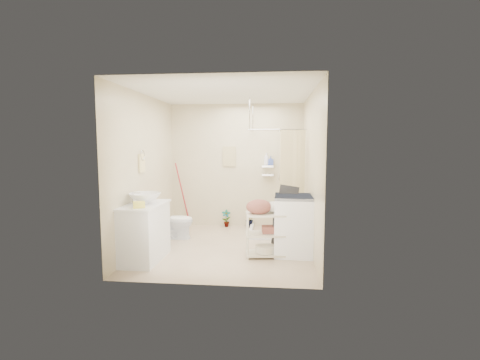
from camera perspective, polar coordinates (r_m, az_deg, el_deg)
The scene contains 23 objects.
floor at distance 6.07m, azimuth -2.21°, elevation -10.99°, with size 3.20×3.20×0.00m, color #C5B093.
ceiling at distance 5.86m, azimuth -2.32°, elevation 14.12°, with size 2.80×3.20×0.04m, color silver.
wall_back at distance 7.41m, azimuth -0.59°, elevation 2.34°, with size 2.80×0.04×2.60m, color beige.
wall_front at distance 4.25m, azimuth -5.18°, elevation -0.40°, with size 2.80×0.04×2.60m, color beige.
wall_left at distance 6.17m, azimuth -15.27°, elevation 1.40°, with size 0.04×3.20×2.60m, color beige.
wall_right at distance 5.80m, azimuth 11.57°, elevation 1.21°, with size 0.04×3.20×2.60m, color beige.
vanity at distance 5.52m, azimuth -15.46°, elevation -8.25°, with size 0.55×0.98×0.87m, color silver.
sink at distance 5.45m, azimuth -15.33°, elevation -2.91°, with size 0.47×0.47×0.16m, color white.
counter_basket at distance 5.13m, azimuth -16.23°, elevation -3.90°, with size 0.16×0.12×0.09m, color #F6EA50.
floor_basket at distance 5.46m, azimuth -14.94°, elevation -12.46°, with size 0.23×0.18×0.13m, color yellow.
toilet at distance 6.65m, azimuth -10.62°, elevation -6.55°, with size 0.38×0.66×0.68m, color white.
mop at distance 7.60m, azimuth -9.69°, elevation -2.38°, with size 0.13×0.13×1.35m, color #AC252F, non-canonical shape.
potted_plant_a at distance 7.46m, azimuth -2.28°, elevation -6.31°, with size 0.19×0.13×0.37m, color brown.
potted_plant_b at distance 7.39m, azimuth 1.65°, elevation -6.48°, with size 0.19×0.15×0.35m, color #9C532A.
hanging_towel at distance 7.39m, azimuth -1.77°, elevation 3.89°, with size 0.28×0.03×0.42m, color #C7BD8B.
towel_ring at distance 5.96m, azimuth -15.81°, elevation 2.87°, with size 0.04×0.22×0.34m, color #F4E197, non-canonical shape.
tp_holder at distance 6.27m, azimuth -14.62°, elevation -3.85°, with size 0.08×0.12×0.14m, color white, non-canonical shape.
shower at distance 6.84m, azimuth 6.02°, elevation -0.10°, with size 1.10×1.10×2.10m, color silver, non-canonical shape.
shampoo_bottle_a at distance 7.27m, azimuth 4.36°, elevation 3.44°, with size 0.10×0.10×0.26m, color white.
shampoo_bottle_b at distance 7.27m, azimuth 5.06°, elevation 3.17°, with size 0.09×0.09×0.19m, color #4057B6.
washing_machine at distance 5.68m, azimuth 9.01°, elevation -7.27°, with size 0.65×0.67×0.95m, color white.
laundry_rack at distance 5.50m, azimuth 4.19°, elevation -8.29°, with size 0.60×0.35×0.83m, color beige, non-canonical shape.
ironing_board at distance 5.74m, azimuth 7.38°, elevation -6.21°, with size 0.32×0.09×1.13m, color black, non-canonical shape.
Camera 1 is at (0.79, -5.75, 1.77)m, focal length 26.00 mm.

